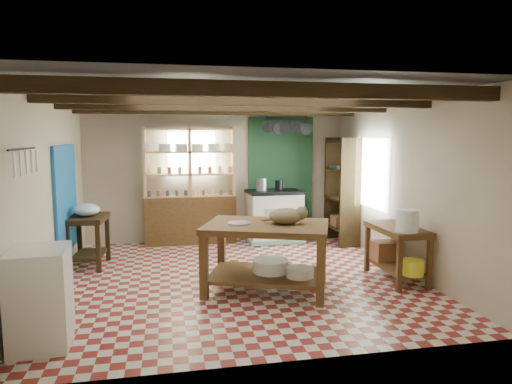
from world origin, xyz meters
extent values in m
cube|color=maroon|center=(0.00, 0.00, -0.01)|extent=(5.00, 5.00, 0.02)
cube|color=#4A494F|center=(0.00, 0.00, 2.60)|extent=(5.00, 5.00, 0.02)
cube|color=beige|center=(0.00, 2.50, 1.30)|extent=(5.00, 0.04, 2.60)
cube|color=beige|center=(0.00, -2.50, 1.30)|extent=(5.00, 0.04, 2.60)
cube|color=beige|center=(-2.50, 0.00, 1.30)|extent=(0.04, 5.00, 2.60)
cube|color=beige|center=(2.50, 0.00, 1.30)|extent=(0.04, 5.00, 2.60)
cube|color=#352512|center=(0.00, 0.00, 2.48)|extent=(5.00, 3.80, 0.15)
cube|color=blue|center=(-2.47, 0.90, 1.10)|extent=(0.04, 1.40, 1.60)
cube|color=#1B4527|center=(1.25, 2.47, 1.25)|extent=(1.30, 0.04, 2.30)
cube|color=white|center=(-0.50, 2.48, 1.70)|extent=(0.90, 0.02, 0.80)
cube|color=white|center=(2.48, 1.00, 1.40)|extent=(0.02, 1.30, 1.20)
cube|color=black|center=(-2.44, -1.20, 1.78)|extent=(0.06, 0.90, 0.28)
cube|color=black|center=(1.25, 2.05, 2.18)|extent=(0.86, 0.12, 0.36)
cube|color=#DDB57F|center=(-0.55, 2.31, 1.10)|extent=(1.70, 0.34, 2.20)
cube|color=#352512|center=(2.28, 1.80, 1.00)|extent=(0.40, 0.86, 2.00)
cube|color=brown|center=(0.28, -0.59, 0.45)|extent=(1.85, 1.55, 0.89)
cube|color=white|center=(1.04, 2.15, 0.50)|extent=(1.05, 0.74, 1.00)
cube|color=#352512|center=(-2.20, 1.03, 0.40)|extent=(0.61, 0.83, 0.80)
cube|color=white|center=(-2.22, -1.70, 0.48)|extent=(0.58, 0.68, 0.96)
cube|color=brown|center=(2.18, -0.51, 0.39)|extent=(0.54, 1.08, 0.77)
ellipsoid|color=#998659|center=(0.53, -0.63, 1.00)|extent=(0.51, 0.43, 0.21)
cylinder|color=#B0B0B8|center=(-0.07, -0.51, 0.90)|extent=(0.41, 0.41, 0.02)
cylinder|color=white|center=(0.34, -0.56, 0.32)|extent=(0.61, 0.61, 0.17)
cylinder|color=white|center=(0.66, -0.84, 0.30)|extent=(0.46, 0.46, 0.12)
cylinder|color=#B0B0B8|center=(0.79, 2.14, 1.11)|extent=(0.22, 0.22, 0.24)
cylinder|color=black|center=(1.14, 2.16, 1.09)|extent=(0.16, 0.16, 0.19)
ellipsoid|color=white|center=(-2.20, 1.03, 0.90)|extent=(0.42, 0.42, 0.19)
cylinder|color=white|center=(2.13, -0.86, 0.92)|extent=(0.30, 0.30, 0.30)
cube|color=#955F3C|center=(2.18, -0.21, 0.35)|extent=(0.41, 0.33, 0.28)
cylinder|color=yellow|center=(2.18, -0.96, 0.31)|extent=(0.28, 0.28, 0.21)
camera|label=1|loc=(-1.00, -6.29, 2.04)|focal=32.00mm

